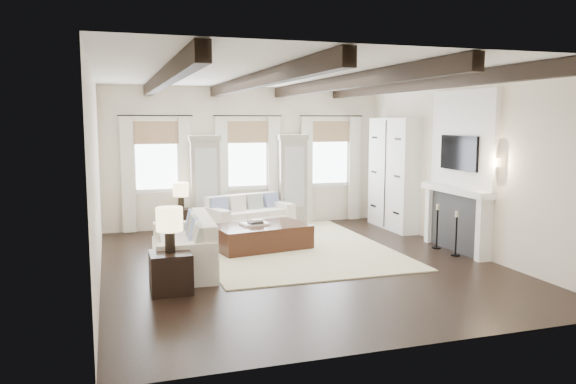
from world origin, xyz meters
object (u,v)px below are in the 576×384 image
object	(u,v)px
sofa_left	(187,248)
side_table_front	(171,272)
ottoman	(261,237)
side_table_back	(182,222)
sofa_back	(249,217)

from	to	relation	value
sofa_left	side_table_front	world-z (taller)	sofa_left
ottoman	side_table_back	world-z (taller)	side_table_back
sofa_left	ottoman	xyz separation A→B (m)	(1.56, 1.13, -0.13)
side_table_front	sofa_back	bearing A→B (deg)	61.63
ottoman	side_table_front	world-z (taller)	side_table_front
sofa_back	ottoman	world-z (taller)	sofa_back
sofa_back	sofa_left	bearing A→B (deg)	-121.91
side_table_front	side_table_back	bearing A→B (deg)	80.75
side_table_front	side_table_back	xyz separation A→B (m)	(0.67, 4.10, -0.01)
sofa_back	ottoman	bearing A→B (deg)	-96.26
sofa_left	side_table_front	distance (m)	1.20
sofa_back	side_table_front	distance (m)	4.46
sofa_back	side_table_back	xyz separation A→B (m)	(-1.45, 0.17, -0.05)
side_table_back	sofa_left	bearing A→B (deg)	-95.53
ottoman	side_table_front	distance (m)	2.98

